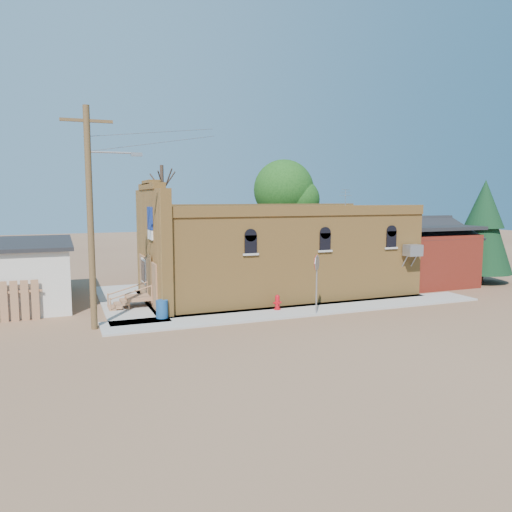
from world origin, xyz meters
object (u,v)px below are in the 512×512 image
object	(u,v)px
fire_hydrant	(277,302)
brick_bar	(272,252)
stop_sign	(317,269)
trash_barrel	(162,309)
utility_pole	(92,213)

from	to	relation	value
fire_hydrant	brick_bar	bearing A→B (deg)	63.18
brick_bar	stop_sign	xyz separation A→B (m)	(-0.16, -5.49, -0.17)
fire_hydrant	trash_barrel	distance (m)	5.45
stop_sign	trash_barrel	xyz separation A→B (m)	(-6.78, 1.73, -1.69)
brick_bar	stop_sign	bearing A→B (deg)	-91.68
brick_bar	stop_sign	world-z (taller)	brick_bar
brick_bar	trash_barrel	bearing A→B (deg)	-151.55
brick_bar	utility_pole	size ratio (longest dim) A/B	1.82
utility_pole	stop_sign	distance (m)	10.04
brick_bar	stop_sign	size ratio (longest dim) A/B	6.03
utility_pole	trash_barrel	distance (m)	5.18
stop_sign	trash_barrel	distance (m)	7.20
utility_pole	fire_hydrant	world-z (taller)	utility_pole
trash_barrel	utility_pole	bearing A→B (deg)	-169.39
fire_hydrant	trash_barrel	world-z (taller)	trash_barrel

